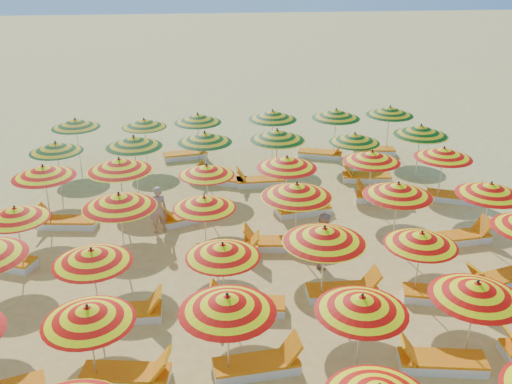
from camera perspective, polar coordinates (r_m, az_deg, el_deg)
ground at (r=15.78m, az=0.20°, el=-6.06°), size 120.00×120.00×0.00m
umbrella_7 at (r=11.04m, az=-16.46°, el=-11.64°), size 2.10×2.10×1.82m
umbrella_8 at (r=10.69m, az=-2.89°, el=-11.08°), size 2.33×2.33×1.95m
umbrella_9 at (r=10.97m, az=10.54°, el=-10.93°), size 1.84×1.84×1.88m
umbrella_10 at (r=11.90m, az=21.20°, el=-9.13°), size 2.20×2.20×1.92m
umbrella_13 at (r=12.86m, az=-16.10°, el=-6.17°), size 1.91×1.91×1.84m
umbrella_14 at (r=12.68m, az=-3.35°, el=-5.85°), size 1.92×1.92×1.79m
umbrella_15 at (r=12.94m, az=6.85°, el=-4.28°), size 2.25×2.25×2.03m
umbrella_16 at (r=13.65m, az=16.20°, el=-4.52°), size 1.78×1.78×1.80m
umbrella_18 at (r=15.59m, az=-22.94°, el=-1.97°), size 1.73×1.73×1.79m
umbrella_19 at (r=14.95m, az=-13.52°, el=-0.83°), size 2.50×2.50×2.03m
umbrella_20 at (r=15.02m, az=-5.20°, el=-1.05°), size 1.68×1.68×1.78m
umbrella_21 at (r=15.16m, az=4.09°, el=0.19°), size 2.46×2.46×2.05m
umbrella_22 at (r=15.75m, az=14.02°, el=0.25°), size 2.30×2.30×1.99m
umbrella_23 at (r=16.68m, az=22.41°, el=0.27°), size 2.10×2.10×1.94m
umbrella_24 at (r=17.74m, az=-20.49°, el=1.94°), size 2.40×2.40×1.95m
umbrella_25 at (r=17.31m, az=-13.51°, el=2.67°), size 2.52×2.52×2.07m
umbrella_26 at (r=17.17m, az=-4.98°, el=2.20°), size 2.24×2.24×1.79m
umbrella_27 at (r=17.33m, az=3.10°, el=2.99°), size 2.39×2.39×1.96m
umbrella_28 at (r=18.25m, az=11.52°, el=3.50°), size 2.08×2.08×1.92m
umbrella_29 at (r=19.09m, az=18.26°, el=3.74°), size 2.44×2.44×1.95m
umbrella_30 at (r=20.02m, az=-19.38°, el=4.26°), size 1.93×1.93×1.86m
umbrella_31 at (r=19.38m, az=-12.13°, el=4.95°), size 2.29×2.29×2.04m
umbrella_32 at (r=19.60m, az=-5.14°, el=5.47°), size 2.15×2.15×1.99m
umbrella_33 at (r=19.53m, az=2.11°, el=5.72°), size 1.97×1.97×2.08m
umbrella_34 at (r=20.09m, az=9.84°, el=5.35°), size 2.00×2.00×1.87m
umbrella_35 at (r=20.85m, az=16.14°, el=5.95°), size 2.02×2.02×2.07m
umbrella_36 at (r=22.42m, az=-17.60°, el=6.58°), size 2.30×2.30×1.90m
umbrella_37 at (r=22.16m, az=-11.13°, el=6.79°), size 1.92×1.92×1.80m
umbrella_38 at (r=22.07m, az=-5.86°, el=7.36°), size 2.28×2.28×1.93m
umbrella_39 at (r=22.11m, az=1.67°, el=7.70°), size 2.26×2.26×2.01m
umbrella_40 at (r=22.48m, az=8.00°, el=7.75°), size 1.95×1.95×2.01m
umbrella_41 at (r=23.31m, az=13.24°, el=7.90°), size 2.39×2.39×2.00m
lounger_6 at (r=11.81m, az=-12.65°, el=-17.44°), size 1.80×0.84×0.69m
lounger_7 at (r=11.77m, az=0.28°, el=-16.92°), size 1.78×0.75×0.69m
lounger_8 at (r=12.41m, az=17.91°, el=-15.82°), size 1.80×0.86×0.69m
lounger_10 at (r=13.47m, az=-12.89°, el=-11.70°), size 1.73×0.59×0.69m
lounger_11 at (r=13.39m, az=-1.00°, el=-11.25°), size 1.80×0.83×0.69m
lounger_12 at (r=14.03m, az=8.81°, el=-9.77°), size 1.74×0.59×0.69m
lounger_13 at (r=14.42m, az=18.10°, el=-9.79°), size 1.82×1.02×0.69m
lounger_14 at (r=15.50m, az=23.00°, el=-8.09°), size 1.82×1.01×0.69m
lounger_15 at (r=16.50m, az=-24.03°, el=-6.29°), size 1.82×1.19×0.69m
lounger_16 at (r=15.51m, az=-2.77°, el=-6.01°), size 1.79×0.79×0.69m
lounger_17 at (r=15.92m, az=1.70°, el=-5.15°), size 1.79×0.77×0.69m
lounger_18 at (r=17.26m, az=19.82°, el=-4.26°), size 1.79×0.77×0.69m
lounger_19 at (r=18.01m, az=-18.41°, el=-2.87°), size 1.79×0.78×0.69m
lounger_20 at (r=17.54m, az=-6.74°, el=-2.47°), size 1.82×1.17×0.69m
lounger_21 at (r=17.94m, az=4.62°, el=-1.76°), size 1.81×0.87×0.69m
lounger_22 at (r=19.15m, az=12.41°, el=-0.58°), size 1.83×1.09×0.69m
lounger_23 at (r=19.89m, az=19.25°, el=-0.46°), size 1.82×1.20×0.69m
lounger_24 at (r=20.23m, az=-3.56°, el=1.29°), size 1.82×1.19×0.69m
lounger_25 at (r=20.02m, az=0.35°, el=1.09°), size 1.74×0.62×0.69m
lounger_26 at (r=20.76m, az=10.87°, el=1.49°), size 1.80×0.82×0.69m
lounger_27 at (r=22.76m, az=-6.97°, el=3.72°), size 1.81×0.88×0.69m
lounger_28 at (r=22.85m, az=6.55°, el=3.82°), size 1.83×1.13×0.69m
lounger_29 at (r=23.54m, az=11.54°, el=4.09°), size 1.80×0.81×0.69m
beachgoer_b at (r=14.99m, az=6.83°, el=-4.72°), size 0.68×0.80×1.48m
beachgoer_a at (r=16.80m, az=-9.77°, el=-1.73°), size 0.61×0.50×1.44m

